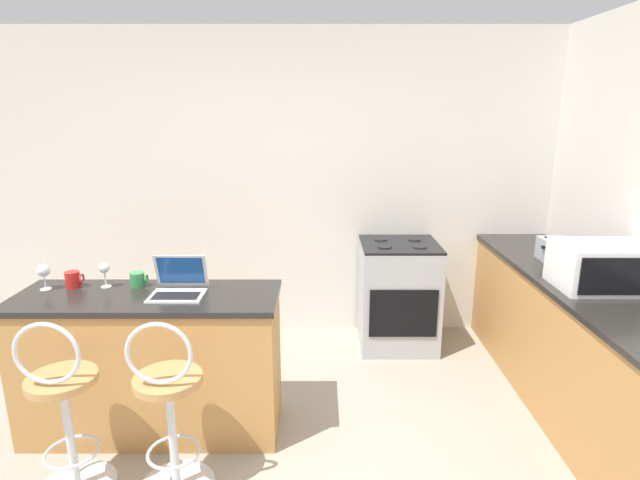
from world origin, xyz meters
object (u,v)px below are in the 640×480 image
laptop (178,284)px  stove_range (397,295)px  toaster (557,252)px  microwave (602,266)px  mug_green (137,280)px  bar_stool_far (169,413)px  wine_glass_tall (104,269)px  bar_stool_near (64,413)px  mug_red (73,279)px  wine_glass_short (43,271)px

laptop → stove_range: size_ratio=0.34×
toaster → stove_range: toaster is taller
microwave → mug_green: microwave is taller
bar_stool_far → wine_glass_tall: size_ratio=6.35×
bar_stool_near → mug_red: size_ratio=9.50×
microwave → toaster: 0.53m
laptop → wine_glass_short: size_ratio=1.93×
bar_stool_near → mug_red: bearing=108.1°
mug_green → wine_glass_tall: 0.21m
mug_red → wine_glass_tall: 0.21m
wine_glass_short → microwave: bearing=0.5°
stove_range → mug_green: size_ratio=8.64×
bar_stool_near → mug_red: 0.86m
microwave → wine_glass_tall: (-3.02, 0.02, -0.02)m
microwave → mug_red: bearing=179.8°
laptop → bar_stool_far: bearing=-82.5°
stove_range → wine_glass_tall: bearing=-152.1°
microwave → stove_range: 1.60m
microwave → mug_red: microwave is taller
bar_stool_near → mug_green: (0.17, 0.69, 0.47)m
wine_glass_tall → mug_red: bearing=-179.3°
bar_stool_near → stove_range: bearing=41.5°
bar_stool_far → stove_range: size_ratio=1.10×
laptop → stove_range: bearing=37.7°
wine_glass_tall → stove_range: bearing=27.9°
microwave → laptop: bearing=-177.9°
wine_glass_short → mug_green: (0.54, 0.06, -0.07)m
laptop → mug_red: 0.68m
wine_glass_short → mug_green: bearing=5.9°
laptop → stove_range: (1.49, 1.15, -0.50)m
bar_stool_far → mug_red: 1.12m
microwave → wine_glass_short: size_ratio=3.32×
toaster → wine_glass_tall: toaster is taller
laptop → wine_glass_tall: (-0.48, 0.11, 0.06)m
toaster → mug_green: 2.84m
laptop → bar_stool_near: bearing=-128.6°
toaster → stove_range: 1.27m
bar_stool_far → wine_glass_tall: (-0.55, 0.68, 0.54)m
wine_glass_tall → toaster: bearing=9.7°
bar_stool_near → stove_range: bar_stool_near is taller
bar_stool_far → mug_red: size_ratio=9.50×
mug_green → wine_glass_tall: bearing=-176.3°
mug_green → wine_glass_short: bearing=-174.1°
laptop → stove_range: 1.94m
stove_range → wine_glass_short: (-2.31, -1.08, 0.56)m
bar_stool_near → stove_range: (1.94, 1.72, -0.02)m
wine_glass_short → mug_red: bearing=15.5°
toaster → bar_stool_near: bearing=-158.2°
bar_stool_near → mug_red: bar_stool_near is taller
bar_stool_near → wine_glass_short: size_ratio=6.18×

